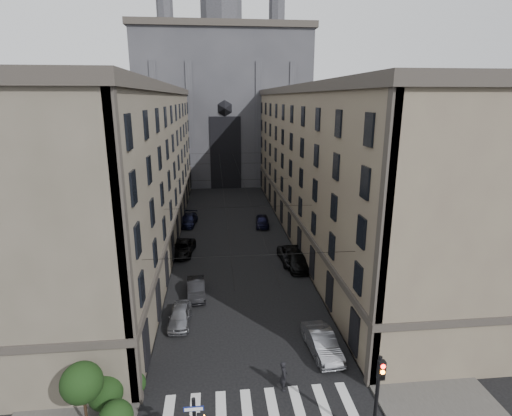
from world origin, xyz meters
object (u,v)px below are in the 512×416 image
object	(u,v)px
car_left_midfar	(182,248)
pedestrian	(284,376)
gothic_tower	(223,96)
car_right_midfar	(297,260)
car_left_midnear	(196,289)
car_right_midnear	(292,256)
car_right_near	(322,343)
car_left_far	(188,220)
traffic_light_right	(378,391)
car_left_near	(180,316)
car_right_far	(262,221)

from	to	relation	value
car_left_midfar	pedestrian	size ratio (longest dim) A/B	2.81
gothic_tower	pedestrian	bearing A→B (deg)	-88.63
pedestrian	car_right_midfar	bearing A→B (deg)	-10.76
gothic_tower	car_left_midnear	size ratio (longest dim) A/B	13.05
car_right_midnear	pedestrian	world-z (taller)	pedestrian
car_right_near	car_left_far	bearing A→B (deg)	104.70
pedestrian	gothic_tower	bearing A→B (deg)	4.78
traffic_light_right	car_right_midfar	bearing A→B (deg)	88.48
car_left_near	car_right_midnear	distance (m)	15.91
gothic_tower	car_right_midnear	world-z (taller)	gothic_tower
car_right_near	car_left_midnear	bearing A→B (deg)	129.22
car_left_midnear	gothic_tower	bearing A→B (deg)	82.09
car_left_far	car_right_far	xyz separation A→B (m)	(10.33, -1.73, 0.00)
traffic_light_right	car_left_far	size ratio (longest dim) A/B	0.99
traffic_light_right	car_left_near	xyz separation A→B (m)	(-10.90, 12.68, -2.57)
car_left_near	car_right_far	bearing A→B (deg)	70.84
car_left_midfar	car_right_midfar	size ratio (longest dim) A/B	1.01
gothic_tower	car_left_midfar	bearing A→B (deg)	-97.77
car_right_midnear	pedestrian	distance (m)	19.91
car_right_midfar	car_right_far	bearing A→B (deg)	97.66
gothic_tower	car_right_near	bearing A→B (deg)	-85.66
gothic_tower	traffic_light_right	distance (m)	74.67
car_left_midnear	car_left_far	distance (m)	21.52
traffic_light_right	car_right_far	size ratio (longest dim) A/B	1.15
car_left_midnear	car_left_midfar	size ratio (longest dim) A/B	0.82
car_left_far	pedestrian	size ratio (longest dim) A/B	2.73
traffic_light_right	car_left_midfar	size ratio (longest dim) A/B	0.96
traffic_light_right	car_left_far	xyz separation A→B (m)	(-11.73, 38.63, -2.53)
car_left_midnear	car_left_midfar	xyz separation A→B (m)	(-2.00, 10.39, 0.02)
car_left_midfar	car_right_midfar	distance (m)	13.37
car_left_midnear	car_right_near	distance (m)	13.10
car_left_far	car_right_near	bearing A→B (deg)	-63.35
gothic_tower	car_left_midnear	bearing A→B (deg)	-94.30
car_right_near	car_left_near	bearing A→B (deg)	149.55
car_left_midnear	car_right_near	bearing A→B (deg)	-49.31
traffic_light_right	car_right_midnear	world-z (taller)	traffic_light_right
gothic_tower	pedestrian	world-z (taller)	gothic_tower
car_left_midfar	traffic_light_right	bearing A→B (deg)	-60.24
car_right_near	car_right_midnear	bearing A→B (deg)	81.43
car_left_midnear	car_right_midnear	world-z (taller)	car_right_midnear
car_right_near	car_right_midfar	xyz separation A→B (m)	(1.25, 14.76, -0.02)
gothic_tower	car_left_midfar	size ratio (longest dim) A/B	10.72
car_left_far	car_right_near	distance (m)	32.74
car_left_midfar	pedestrian	bearing A→B (deg)	-64.65
car_left_midfar	car_right_near	size ratio (longest dim) A/B	1.12
car_left_midnear	car_left_far	world-z (taller)	car_left_far
car_right_near	car_right_midnear	size ratio (longest dim) A/B	0.88
pedestrian	car_left_midnear	bearing A→B (deg)	28.11
car_right_near	pedestrian	world-z (taller)	pedestrian
car_left_near	car_right_near	bearing A→B (deg)	-23.11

